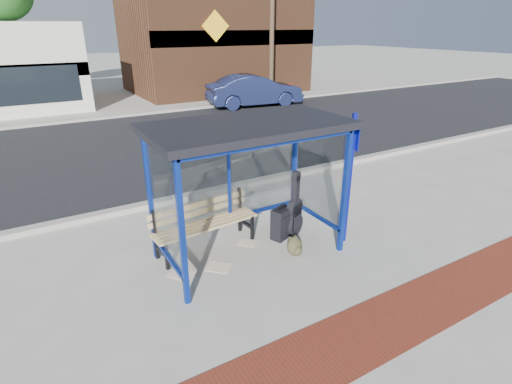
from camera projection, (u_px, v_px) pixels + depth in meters
ground at (249, 253)px, 7.31m from camera, size 120.00×120.00×0.00m
brick_paver_strip at (347, 343)px, 5.24m from camera, size 60.00×1.00×0.01m
curb_near at (190, 196)px, 9.59m from camera, size 60.00×0.25×0.12m
street_asphalt at (134, 147)px, 13.66m from camera, size 60.00×10.00×0.00m
curb_far at (104, 118)px, 17.69m from camera, size 60.00×0.25×0.12m
far_sidewalk at (96, 112)px, 19.22m from camera, size 60.00×4.00×0.01m
bus_shelter at (246, 143)px, 6.56m from camera, size 3.30×1.80×2.42m
storefront_brown at (213, 37)px, 24.50m from camera, size 10.00×7.08×6.40m
tree_right at (249, 1)px, 28.53m from camera, size 3.60×3.60×7.03m
utility_pole_east at (272, 20)px, 20.58m from camera, size 1.60×0.24×8.00m
bench at (204, 221)px, 7.31m from camera, size 2.02×0.66×0.94m
guitar_bag at (295, 214)px, 7.76m from camera, size 0.48×0.31×1.27m
suitcase at (281, 224)px, 7.69m from camera, size 0.46×0.37×0.69m
backpack at (295, 247)px, 7.17m from camera, size 0.30×0.28×0.36m
sign_post at (350, 173)px, 7.20m from camera, size 0.16×0.30×2.48m
newspaper_a at (183, 274)px, 6.68m from camera, size 0.52×0.54×0.01m
newspaper_b at (219, 267)px, 6.87m from camera, size 0.52×0.52×0.01m
newspaper_c at (248, 243)px, 7.64m from camera, size 0.43×0.44×0.01m
parked_car at (255, 91)px, 20.18m from camera, size 4.98×2.32×1.58m
fire_hydrant at (289, 90)px, 22.71m from camera, size 0.35×0.24×0.80m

